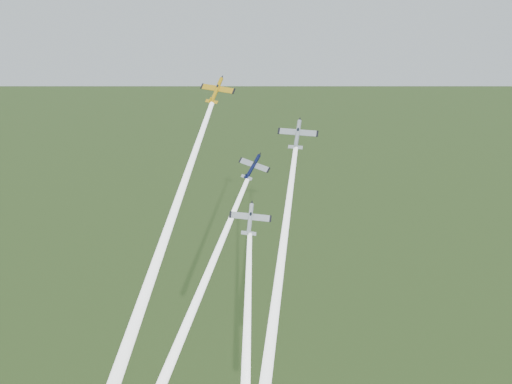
# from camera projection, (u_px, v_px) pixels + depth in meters

# --- Properties ---
(plane_yellow) EXTENTS (9.60, 7.78, 7.41)m
(plane_yellow) POSITION_uv_depth(u_px,v_px,m) (216.00, 90.00, 135.50)
(plane_yellow) COLOR gold
(smoke_trail_yellow) EXTENTS (13.54, 45.22, 51.50)m
(smoke_trail_yellow) POSITION_uv_depth(u_px,v_px,m) (161.00, 249.00, 122.32)
(smoke_trail_yellow) COLOR white
(plane_navy) EXTENTS (10.30, 8.29, 7.91)m
(plane_navy) POSITION_uv_depth(u_px,v_px,m) (253.00, 167.00, 141.46)
(plane_navy) COLOR #0C1238
(smoke_trail_navy) EXTENTS (19.89, 42.34, 50.29)m
(smoke_trail_navy) POSITION_uv_depth(u_px,v_px,m) (189.00, 318.00, 130.28)
(smoke_trail_navy) COLOR white
(plane_silver_right) EXTENTS (8.98, 6.92, 7.55)m
(plane_silver_right) POSITION_uv_depth(u_px,v_px,m) (297.00, 134.00, 134.48)
(plane_silver_right) COLOR #B0B6BF
(smoke_trail_silver_right) EXTENTS (4.09, 45.00, 50.38)m
(smoke_trail_silver_right) POSITION_uv_depth(u_px,v_px,m) (276.00, 299.00, 120.11)
(smoke_trail_silver_right) COLOR white
(plane_silver_low) EXTENTS (9.00, 7.99, 8.18)m
(plane_silver_low) POSITION_uv_depth(u_px,v_px,m) (250.00, 219.00, 131.28)
(plane_silver_low) COLOR #B5BDC4
(smoke_trail_silver_low) EXTENTS (8.35, 39.81, 44.62)m
(smoke_trail_silver_low) POSITION_uv_depth(u_px,v_px,m) (246.00, 379.00, 118.03)
(smoke_trail_silver_low) COLOR white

